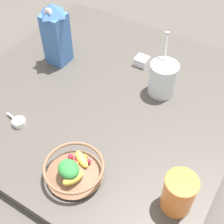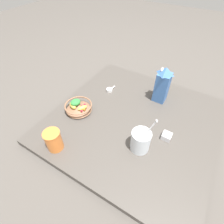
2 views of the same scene
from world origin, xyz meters
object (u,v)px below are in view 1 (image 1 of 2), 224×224
object	(u,v)px
spice_jar	(142,61)
drinking_cup	(179,193)
milk_carton	(56,34)
fruit_bowl	(74,170)
yogurt_tub	(163,77)

from	to	relation	value
spice_jar	drinking_cup	bearing A→B (deg)	-53.21
milk_carton	drinking_cup	world-z (taller)	milk_carton
fruit_bowl	milk_carton	xyz separation A→B (m)	(-0.39, 0.42, 0.10)
yogurt_tub	drinking_cup	bearing A→B (deg)	-59.37
fruit_bowl	yogurt_tub	distance (m)	0.48
drinking_cup	spice_jar	size ratio (longest dim) A/B	2.41
milk_carton	drinking_cup	size ratio (longest dim) A/B	2.06
fruit_bowl	drinking_cup	xyz separation A→B (m)	(0.30, 0.08, 0.03)
milk_carton	yogurt_tub	distance (m)	0.46
fruit_bowl	spice_jar	size ratio (longest dim) A/B	3.48
milk_carton	fruit_bowl	bearing A→B (deg)	-47.17
milk_carton	yogurt_tub	size ratio (longest dim) A/B	1.13
yogurt_tub	drinking_cup	xyz separation A→B (m)	(0.24, -0.40, -0.01)
milk_carton	spice_jar	bearing A→B (deg)	27.23
yogurt_tub	spice_jar	xyz separation A→B (m)	(-0.14, 0.11, -0.06)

